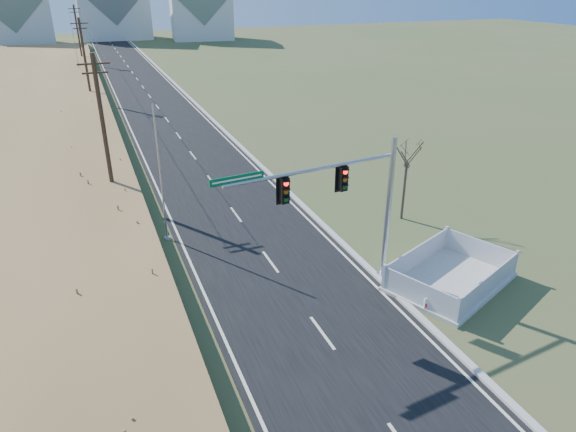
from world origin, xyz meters
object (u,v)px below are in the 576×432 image
object	(u,v)px
traffic_signal_mast	(355,202)
fence_enclosure	(450,279)
open_sign	(430,305)
flagpole	(162,189)
bare_tree	(408,152)

from	to	relation	value
traffic_signal_mast	fence_enclosure	size ratio (longest dim) A/B	1.26
traffic_signal_mast	open_sign	xyz separation A→B (m)	(2.16, -3.03, -3.85)
traffic_signal_mast	flagpole	world-z (taller)	flagpole
fence_enclosure	open_sign	world-z (taller)	fence_enclosure
flagpole	bare_tree	bearing A→B (deg)	-10.34
flagpole	bare_tree	xyz separation A→B (m)	(13.19, -2.41, 1.16)
traffic_signal_mast	fence_enclosure	bearing A→B (deg)	-26.02
traffic_signal_mast	open_sign	bearing A→B (deg)	-61.09
fence_enclosure	bare_tree	size ratio (longest dim) A/B	1.33
fence_enclosure	flagpole	distance (m)	14.86
traffic_signal_mast	open_sign	distance (m)	5.35
traffic_signal_mast	bare_tree	size ratio (longest dim) A/B	1.67
bare_tree	flagpole	bearing A→B (deg)	169.66
fence_enclosure	bare_tree	bearing A→B (deg)	51.41
flagpole	open_sign	bearing A→B (deg)	-49.74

